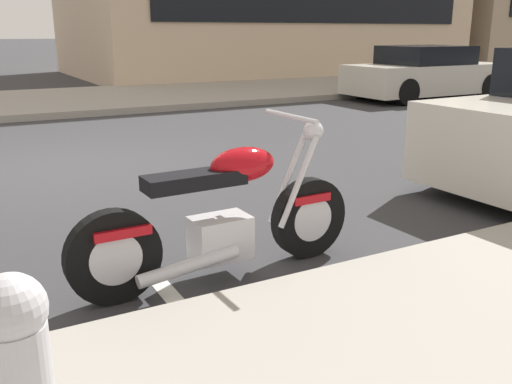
# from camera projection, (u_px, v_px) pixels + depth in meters

# --- Properties ---
(ground_plane) EXTENTS (260.00, 260.00, 0.00)m
(ground_plane) POSITION_uv_depth(u_px,v_px,m) (59.00, 169.00, 7.00)
(ground_plane) COLOR #333335
(sidewalk_far_curb) EXTENTS (120.00, 5.00, 0.14)m
(sidewalk_far_curb) POSITION_uv_depth(u_px,v_px,m) (404.00, 82.00, 18.20)
(sidewalk_far_curb) COLOR gray
(sidewalk_far_curb) RESTS_ON ground
(parking_stall_stripe) EXTENTS (0.12, 2.20, 0.01)m
(parking_stall_stripe) POSITION_uv_depth(u_px,v_px,m) (153.00, 275.00, 3.93)
(parking_stall_stripe) COLOR silver
(parking_stall_stripe) RESTS_ON ground
(parked_motorcycle) EXTENTS (2.11, 0.62, 1.10)m
(parked_motorcycle) POSITION_uv_depth(u_px,v_px,m) (223.00, 219.00, 3.82)
(parked_motorcycle) COLOR black
(parked_motorcycle) RESTS_ON ground
(car_opposite_curb) EXTENTS (4.19, 1.83, 1.31)m
(car_opposite_curb) POSITION_uv_depth(u_px,v_px,m) (426.00, 74.00, 14.08)
(car_opposite_curb) COLOR beige
(car_opposite_curb) RESTS_ON ground
(fire_hydrant) EXTENTS (0.24, 0.36, 0.78)m
(fire_hydrant) POSITION_uv_depth(u_px,v_px,m) (19.00, 377.00, 1.86)
(fire_hydrant) COLOR #B7B7BC
(fire_hydrant) RESTS_ON sidewalk_near_curb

